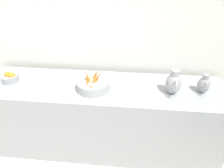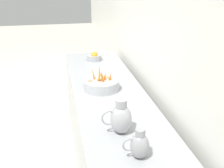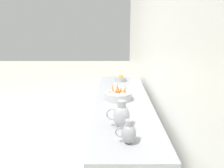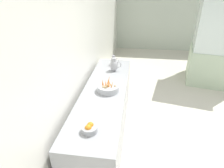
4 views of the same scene
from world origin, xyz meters
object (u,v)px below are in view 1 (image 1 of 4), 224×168
object	(u,v)px
vegetable_colander	(93,84)
metal_pitcher_tall	(173,83)
orange_bowl	(10,77)
metal_pitcher_short	(204,84)

from	to	relation	value
vegetable_colander	metal_pitcher_tall	xyz separation A→B (m)	(-0.01, 0.79, 0.06)
metal_pitcher_tall	vegetable_colander	bearing A→B (deg)	-89.57
vegetable_colander	orange_bowl	xyz separation A→B (m)	(-0.06, -0.93, -0.01)
orange_bowl	metal_pitcher_tall	bearing A→B (deg)	88.04
metal_pitcher_tall	metal_pitcher_short	distance (m)	0.31
vegetable_colander	orange_bowl	size ratio (longest dim) A/B	1.88
orange_bowl	metal_pitcher_tall	world-z (taller)	metal_pitcher_tall
orange_bowl	metal_pitcher_short	distance (m)	2.02
vegetable_colander	metal_pitcher_short	bearing A→B (deg)	92.76
vegetable_colander	metal_pitcher_tall	size ratio (longest dim) A/B	1.31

